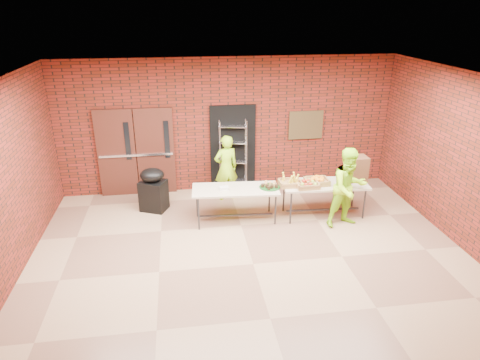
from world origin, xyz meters
The scene contains 19 objects.
room centered at (0.00, 0.00, 1.60)m, with size 8.08×7.08×3.28m.
double_doors centered at (-2.20, 3.44, 1.05)m, with size 1.78×0.12×2.10m.
dark_doorway centered at (0.10, 3.46, 1.05)m, with size 1.10×0.06×2.10m, color black.
bronze_plaque centered at (1.90, 3.45, 1.55)m, with size 0.85×0.04×0.70m, color #44341B.
wire_rack centered at (0.09, 3.32, 0.88)m, with size 0.65×0.22×1.77m, color silver, non-canonical shape.
table_left centered at (-0.08, 1.70, 0.67)m, with size 1.84×0.87×0.74m.
table_right centered at (1.84, 1.68, 0.68)m, with size 1.86×0.87×0.74m.
basket_bananas centered at (1.08, 1.68, 0.81)m, with size 0.46×0.36×0.14m.
basket_oranges centered at (1.66, 1.67, 0.81)m, with size 0.49×0.38×0.15m.
basket_apples centered at (1.41, 1.53, 0.81)m, with size 0.46×0.36×0.14m.
muffin_tray centered at (0.64, 1.66, 0.79)m, with size 0.44×0.44×0.11m.
napkin_box centered at (-0.32, 1.70, 0.77)m, with size 0.19×0.12×0.06m, color silver.
coffee_dispenser centered at (2.57, 1.77, 1.01)m, with size 0.41×0.36×0.54m, color #56301D.
cup_stack_front centered at (2.17, 1.55, 0.86)m, with size 0.08×0.08×0.23m, color silver.
cup_stack_mid centered at (2.24, 1.52, 0.87)m, with size 0.08×0.08×0.25m, color silver.
cup_stack_back centered at (2.20, 1.70, 0.87)m, with size 0.08×0.08×0.25m, color silver.
covered_grill centered at (-1.81, 2.48, 0.49)m, with size 0.68×0.63×0.98m.
volunteer_woman centered at (-0.14, 2.84, 0.78)m, with size 0.57×0.37×1.55m, color #A0E819.
volunteer_man centered at (2.17, 1.17, 0.84)m, with size 0.81×0.63×1.68m, color #A0E819.
Camera 1 is at (-1.18, -6.36, 4.30)m, focal length 32.00 mm.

